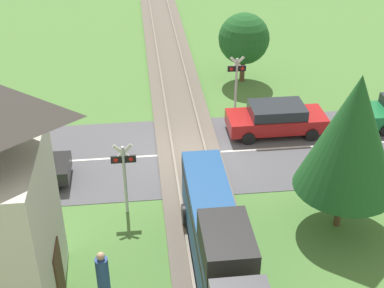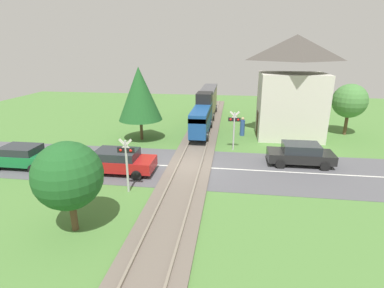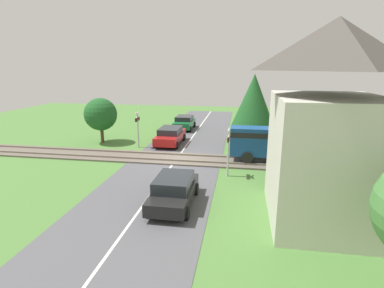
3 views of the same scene
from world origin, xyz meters
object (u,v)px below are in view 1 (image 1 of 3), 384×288
Objects in this scene: crossing_signal_west_approach at (236,77)px; pedestrian_by_station at (103,275)px; crossing_signal_east_approach at (124,169)px; car_far_side at (17,168)px; car_near_crossing at (276,118)px.

pedestrian_by_station is (6.25, 11.54, -1.17)m from crossing_signal_west_approach.
crossing_signal_east_approach is 1.84× the size of pedestrian_by_station.
pedestrian_by_station is (-3.59, 6.31, -0.02)m from car_far_side.
car_far_side is 5.06m from crossing_signal_east_approach.
crossing_signal_west_approach is 9.36m from crossing_signal_east_approach.
car_near_crossing is 2.82× the size of pedestrian_by_station.
crossing_signal_east_approach reaches higher than car_near_crossing.
pedestrian_by_station is at bearing 49.88° from car_near_crossing.
crossing_signal_east_approach is (5.50, 7.57, 0.00)m from crossing_signal_west_approach.
car_near_crossing is 3.01m from crossing_signal_west_approach.
pedestrian_by_station reaches higher than car_near_crossing.
car_near_crossing is at bearing -165.75° from car_far_side.
car_far_side is at bearing -60.36° from pedestrian_by_station.
crossing_signal_west_approach is at bearing -118.44° from pedestrian_by_station.
pedestrian_by_station reaches higher than car_far_side.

